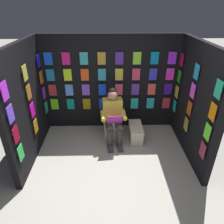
{
  "coord_description": "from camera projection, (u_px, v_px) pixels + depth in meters",
  "views": [
    {
      "loc": [
        0.07,
        2.44,
        2.74
      ],
      "look_at": [
        -0.01,
        -1.07,
        0.85
      ],
      "focal_mm": 33.45,
      "sensor_mm": 36.0,
      "label": 1
    }
  ],
  "objects": [
    {
      "name": "comic_longbox_near",
      "position": [
        136.0,
        132.0,
        4.6
      ],
      "size": [
        0.28,
        0.6,
        0.32
      ],
      "rotation": [
        0.0,
        0.0,
        -0.0
      ],
      "color": "beige",
      "rests_on": "ground"
    },
    {
      "name": "person_reading",
      "position": [
        113.0,
        116.0,
        4.35
      ],
      "size": [
        0.55,
        0.71,
        1.19
      ],
      "rotation": [
        0.0,
        0.0,
        0.1
      ],
      "color": "gold",
      "rests_on": "ground"
    },
    {
      "name": "ground_plane",
      "position": [
        113.0,
        188.0,
        3.45
      ],
      "size": [
        30.0,
        30.0,
        0.0
      ],
      "primitive_type": "plane",
      "color": "#9E998E"
    },
    {
      "name": "display_wall_back",
      "position": [
        111.0,
        84.0,
        4.69
      ],
      "size": [
        3.07,
        0.14,
        2.15
      ],
      "color": "black",
      "rests_on": "ground"
    },
    {
      "name": "toilet",
      "position": [
        112.0,
        122.0,
        4.68
      ],
      "size": [
        0.43,
        0.57,
        0.77
      ],
      "rotation": [
        0.0,
        0.0,
        0.1
      ],
      "color": "white",
      "rests_on": "ground"
    },
    {
      "name": "display_wall_left",
      "position": [
        195.0,
        103.0,
        3.82
      ],
      "size": [
        0.14,
        1.95,
        2.15
      ],
      "color": "black",
      "rests_on": "ground"
    },
    {
      "name": "display_wall_right",
      "position": [
        27.0,
        104.0,
        3.76
      ],
      "size": [
        0.14,
        1.95,
        2.15
      ],
      "color": "black",
      "rests_on": "ground"
    }
  ]
}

